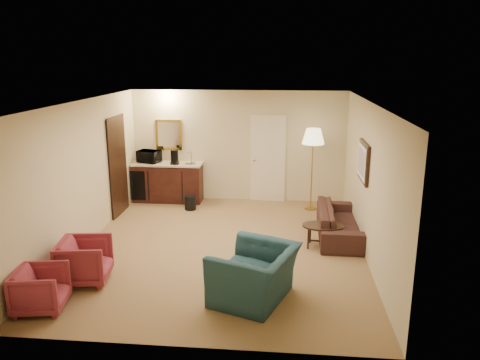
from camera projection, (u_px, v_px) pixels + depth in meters
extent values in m
plane|color=olive|center=(222.00, 248.00, 8.42)|extent=(6.00, 6.00, 0.00)
cube|color=beige|center=(238.00, 146.00, 10.98)|extent=(5.00, 0.02, 2.60)
cube|color=beige|center=(82.00, 175.00, 8.32)|extent=(0.02, 6.00, 2.60)
cube|color=beige|center=(368.00, 182.00, 7.86)|extent=(0.02, 6.00, 2.60)
cube|color=white|center=(221.00, 102.00, 7.76)|extent=(5.00, 6.00, 0.02)
cube|color=beige|center=(268.00, 159.00, 10.96)|extent=(0.82, 0.06, 2.05)
cube|color=black|center=(118.00, 167.00, 10.02)|extent=(0.06, 0.98, 2.10)
cube|color=yellow|center=(169.00, 135.00, 11.04)|extent=(0.62, 0.04, 0.72)
cube|color=black|center=(363.00, 162.00, 8.19)|extent=(0.06, 0.90, 0.70)
cube|color=#3D1913|center=(168.00, 182.00, 11.08)|extent=(1.64, 0.58, 0.92)
imported|color=black|center=(339.00, 217.00, 8.88)|extent=(0.63, 1.99, 0.77)
imported|color=#1D3D49|center=(255.00, 266.00, 6.52)|extent=(1.11, 1.35, 1.02)
imported|color=#963146|center=(85.00, 259.00, 7.08)|extent=(0.78, 0.82, 0.74)
imported|color=#963146|center=(40.00, 287.00, 6.28)|extent=(0.70, 0.73, 0.66)
cube|color=black|center=(323.00, 236.00, 8.40)|extent=(0.81, 0.61, 0.42)
cube|color=#AC8A39|center=(312.00, 169.00, 10.34)|extent=(0.56, 0.56, 1.84)
cylinder|color=black|center=(190.00, 203.00, 10.51)|extent=(0.28, 0.28, 0.32)
imported|color=black|center=(149.00, 155.00, 11.00)|extent=(0.57, 0.43, 0.35)
cylinder|color=black|center=(175.00, 157.00, 10.81)|extent=(0.22, 0.22, 0.33)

